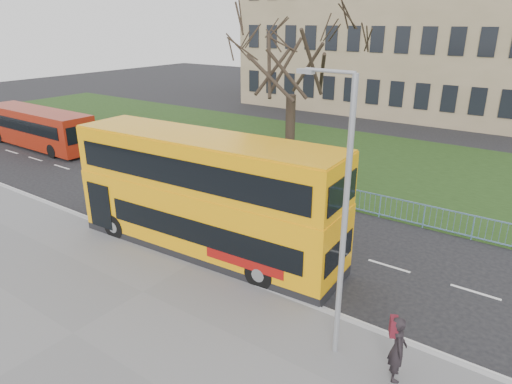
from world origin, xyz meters
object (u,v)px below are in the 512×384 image
at_px(red_bus, 38,127).
at_px(street_lamp, 342,213).
at_px(yellow_bus, 205,193).
at_px(pedestrian, 398,349).

distance_m(red_bus, street_lamp, 28.02).
bearing_deg(yellow_bus, red_bus, 163.06).
bearing_deg(street_lamp, red_bus, 168.51).
xyz_separation_m(yellow_bus, pedestrian, (8.49, -2.53, -1.45)).
relative_size(yellow_bus, street_lamp, 1.49).
bearing_deg(pedestrian, red_bus, 50.87).
bearing_deg(street_lamp, yellow_bus, 163.65).
bearing_deg(pedestrian, street_lamp, 63.75).
bearing_deg(yellow_bus, street_lamp, -23.47).
relative_size(yellow_bus, red_bus, 1.08).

